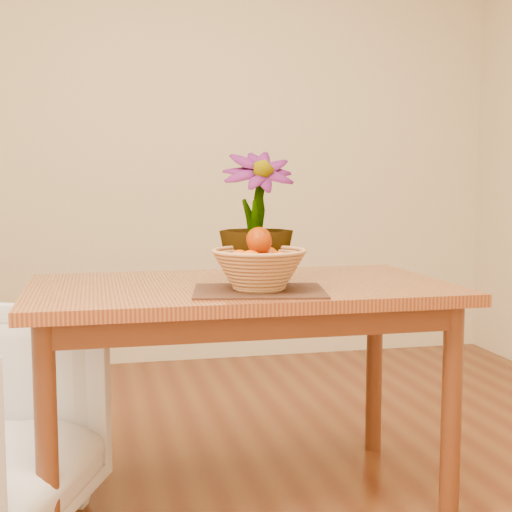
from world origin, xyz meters
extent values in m
cube|color=beige|center=(0.00, 2.25, 1.35)|extent=(4.00, 0.02, 2.70)
cube|color=brown|center=(0.00, 0.30, 0.73)|extent=(1.40, 0.80, 0.04)
cube|color=#542913|center=(0.00, 0.30, 0.67)|extent=(1.28, 0.68, 0.08)
cylinder|color=#542913|center=(-0.62, -0.02, 0.35)|extent=(0.06, 0.06, 0.71)
cylinder|color=#542913|center=(0.62, -0.02, 0.35)|extent=(0.06, 0.06, 0.71)
cylinder|color=#542913|center=(-0.62, 0.62, 0.35)|extent=(0.06, 0.06, 0.71)
cylinder|color=#542913|center=(0.62, 0.62, 0.35)|extent=(0.06, 0.06, 0.71)
cube|color=#391E14|center=(0.02, 0.11, 0.75)|extent=(0.45, 0.37, 0.01)
cylinder|color=#B2804A|center=(0.02, 0.11, 0.76)|extent=(0.15, 0.15, 0.01)
sphere|color=#D74803|center=(0.02, 0.11, 0.84)|extent=(0.07, 0.07, 0.07)
sphere|color=#D74803|center=(0.06, 0.16, 0.85)|extent=(0.08, 0.08, 0.08)
sphere|color=#D74803|center=(-0.03, 0.15, 0.84)|extent=(0.07, 0.07, 0.07)
sphere|color=#D74803|center=(-0.02, 0.05, 0.85)|extent=(0.08, 0.08, 0.08)
sphere|color=#D74803|center=(0.07, 0.07, 0.84)|extent=(0.07, 0.07, 0.07)
sphere|color=#D74803|center=(0.03, 0.14, 0.91)|extent=(0.08, 0.08, 0.08)
sphere|color=#D74803|center=(0.01, 0.08, 0.91)|extent=(0.08, 0.08, 0.08)
sphere|color=#D74803|center=(0.03, 0.14, 0.91)|extent=(0.08, 0.08, 0.08)
sphere|color=#D74803|center=(0.01, 0.08, 0.91)|extent=(0.08, 0.08, 0.08)
imported|color=#154814|center=(0.06, 0.30, 0.97)|extent=(0.25, 0.25, 0.44)
camera|label=1|loc=(-0.48, -2.03, 1.09)|focal=50.00mm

